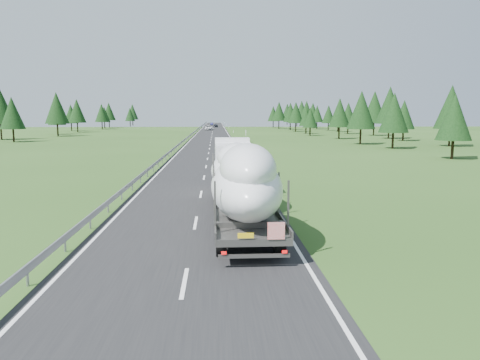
{
  "coord_description": "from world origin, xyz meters",
  "views": [
    {
      "loc": [
        1.13,
        -15.57,
        5.8
      ],
      "look_at": [
        2.44,
        9.99,
        2.18
      ],
      "focal_mm": 35.0,
      "sensor_mm": 36.0,
      "label": 1
    }
  ],
  "objects_px": {
    "boat_truck": "(239,174)",
    "distant_van": "(209,128)",
    "distant_car_blue": "(212,124)",
    "highway_sign": "(246,134)",
    "distant_car_dark": "(216,125)"
  },
  "relations": [
    {
      "from": "boat_truck",
      "to": "distant_car_blue",
      "type": "distance_m",
      "value": 218.29
    },
    {
      "from": "distant_van",
      "to": "distant_car_dark",
      "type": "height_order",
      "value": "distant_van"
    },
    {
      "from": "highway_sign",
      "to": "distant_car_dark",
      "type": "bearing_deg",
      "value": 93.17
    },
    {
      "from": "distant_van",
      "to": "boat_truck",
      "type": "bearing_deg",
      "value": -88.81
    },
    {
      "from": "distant_van",
      "to": "distant_car_blue",
      "type": "xyz_separation_m",
      "value": [
        0.39,
        73.63,
        -0.16
      ]
    },
    {
      "from": "distant_car_blue",
      "to": "boat_truck",
      "type": "bearing_deg",
      "value": -90.06
    },
    {
      "from": "highway_sign",
      "to": "distant_car_dark",
      "type": "height_order",
      "value": "highway_sign"
    },
    {
      "from": "distant_car_blue",
      "to": "highway_sign",
      "type": "bearing_deg",
      "value": -87.8
    },
    {
      "from": "highway_sign",
      "to": "distant_car_dark",
      "type": "xyz_separation_m",
      "value": [
        -6.26,
        113.03,
        -1.07
      ]
    },
    {
      "from": "distant_van",
      "to": "distant_car_dark",
      "type": "xyz_separation_m",
      "value": [
        2.41,
        37.85,
        -0.11
      ]
    },
    {
      "from": "distant_van",
      "to": "distant_car_blue",
      "type": "distance_m",
      "value": 73.63
    },
    {
      "from": "boat_truck",
      "to": "distant_van",
      "type": "relative_size",
      "value": 3.5
    },
    {
      "from": "boat_truck",
      "to": "distant_car_blue",
      "type": "height_order",
      "value": "boat_truck"
    },
    {
      "from": "boat_truck",
      "to": "distant_van",
      "type": "bearing_deg",
      "value": 91.54
    },
    {
      "from": "highway_sign",
      "to": "distant_van",
      "type": "xyz_separation_m",
      "value": [
        -8.66,
        75.19,
        -0.96
      ]
    }
  ]
}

